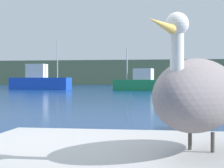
% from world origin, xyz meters
% --- Properties ---
extents(hillside_backdrop, '(140.00, 15.09, 5.28)m').
position_xyz_m(hillside_backdrop, '(0.00, 80.99, 2.64)').
color(hillside_backdrop, '#6B7A51').
rests_on(hillside_backdrop, ground).
extents(pelican, '(0.95, 1.37, 0.99)m').
position_xyz_m(pelican, '(1.33, -0.47, 1.12)').
color(pelican, slate).
rests_on(pelican, pier_dock).
extents(fishing_boat_green, '(6.80, 2.95, 4.55)m').
position_xyz_m(fishing_boat_green, '(-1.04, 35.47, 0.82)').
color(fishing_boat_green, '#1E8C4C').
rests_on(fishing_boat_green, ground).
extents(fishing_boat_blue, '(7.15, 2.54, 5.78)m').
position_xyz_m(fishing_boat_blue, '(-13.57, 38.36, 1.01)').
color(fishing_boat_blue, blue).
rests_on(fishing_boat_blue, ground).
extents(mooring_buoy, '(0.80, 0.80, 0.80)m').
position_xyz_m(mooring_buoy, '(2.01, 5.93, 0.40)').
color(mooring_buoy, '#E54C19').
rests_on(mooring_buoy, ground).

